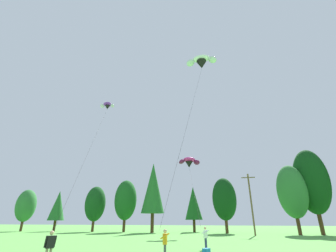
{
  "coord_description": "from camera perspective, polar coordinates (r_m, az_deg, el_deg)",
  "views": [
    {
      "loc": [
        5.43,
        2.71,
        2.19
      ],
      "look_at": [
        1.26,
        20.34,
        9.53
      ],
      "focal_mm": 24.95,
      "sensor_mm": 36.0,
      "label": 1
    }
  ],
  "objects": [
    {
      "name": "treeline_tree_g",
      "position": [
        47.67,
        13.6,
        -16.92
      ],
      "size": [
        4.46,
        4.46,
        9.86
      ],
      "color": "#472D19",
      "rests_on": "ground_plane"
    },
    {
      "name": "utility_pole",
      "position": [
        41.88,
        19.65,
        -17.01
      ],
      "size": [
        2.2,
        0.26,
        9.46
      ],
      "color": "brown",
      "rests_on": "ground_plane"
    },
    {
      "name": "kite_flyer_far",
      "position": [
        21.44,
        9.14,
        -24.99
      ],
      "size": [
        0.71,
        0.73,
        1.69
      ],
      "color": "navy",
      "rests_on": "ground_plane"
    },
    {
      "name": "parafoil_kite_high_purple",
      "position": [
        35.35,
        -14.59,
        4.8
      ],
      "size": [
        7.49,
        16.23,
        17.15
      ],
      "color": "purple"
    },
    {
      "name": "treeline_tree_b",
      "position": [
        59.21,
        -25.32,
        -17.17
      ],
      "size": [
        3.42,
        3.42,
        8.28
      ],
      "color": "#472D19",
      "rests_on": "ground_plane"
    },
    {
      "name": "treeline_tree_a",
      "position": [
        62.94,
        -31.39,
        -16.26
      ],
      "size": [
        4.13,
        4.13,
        8.63
      ],
      "color": "#472D19",
      "rests_on": "ground_plane"
    },
    {
      "name": "kite_flyer_near",
      "position": [
        14.99,
        -26.92,
        -24.54
      ],
      "size": [
        0.47,
        0.58,
        1.69
      ],
      "color": "gray",
      "rests_on": "ground_plane"
    },
    {
      "name": "kite_flyer_mid",
      "position": [
        15.79,
        -0.74,
        -26.38
      ],
      "size": [
        0.59,
        0.62,
        1.69
      ],
      "color": "#4C4C51",
      "rests_on": "ground_plane"
    },
    {
      "name": "treeline_tree_d",
      "position": [
        51.88,
        -10.32,
        -17.34
      ],
      "size": [
        4.54,
        4.54,
        10.15
      ],
      "color": "#472D19",
      "rests_on": "ground_plane"
    },
    {
      "name": "treeline_tree_e",
      "position": [
        48.95,
        -3.68,
        -14.79
      ],
      "size": [
        4.53,
        4.53,
        13.31
      ],
      "color": "#472D19",
      "rests_on": "ground_plane"
    },
    {
      "name": "treeline_tree_c",
      "position": [
        54.44,
        -17.35,
        -17.68
      ],
      "size": [
        4.23,
        4.23,
        9.01
      ],
      "color": "#472D19",
      "rests_on": "ground_plane"
    },
    {
      "name": "picnic_cooler",
      "position": [
        19.0,
        9.35,
        -27.9
      ],
      "size": [
        0.58,
        0.63,
        0.34
      ],
      "primitive_type": "cube",
      "rotation": [
        0.0,
        0.0,
        1.02
      ],
      "color": "#1E70B7",
      "rests_on": "ground_plane"
    },
    {
      "name": "parafoil_kite_far_magenta",
      "position": [
        40.56,
        5.2,
        -8.75
      ],
      "size": [
        5.24,
        19.29,
        10.74
      ],
      "color": "#D12893"
    },
    {
      "name": "treeline_tree_h",
      "position": [
        46.68,
        28.06,
        -13.89
      ],
      "size": [
        4.84,
        4.84,
        11.26
      ],
      "color": "#472D19",
      "rests_on": "ground_plane"
    },
    {
      "name": "parafoil_kite_mid_white",
      "position": [
        30.75,
        8.15,
        15.28
      ],
      "size": [
        4.72,
        9.95,
        20.06
      ],
      "color": "white"
    },
    {
      "name": "treeline_tree_f",
      "position": [
        51.15,
        6.22,
        -18.23
      ],
      "size": [
        3.53,
        3.53,
        8.77
      ],
      "color": "#472D19",
      "rests_on": "ground_plane"
    },
    {
      "name": "treeline_tree_i",
      "position": [
        48.85,
        31.61,
        -11.38
      ],
      "size": [
        5.62,
        5.62,
        14.15
      ],
      "color": "#472D19",
      "rests_on": "ground_plane"
    }
  ]
}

